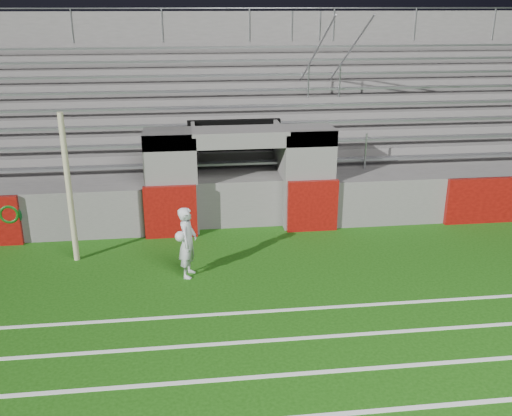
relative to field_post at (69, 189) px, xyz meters
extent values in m
plane|color=#16470B|center=(3.95, -1.86, -1.70)|extent=(90.00, 90.00, 0.00)
cylinder|color=tan|center=(0.00, 0.00, 0.00)|extent=(0.13, 0.13, 3.41)
cube|color=white|center=(3.95, -4.86, -1.70)|extent=(28.00, 0.09, 0.01)
cube|color=white|center=(3.95, -3.86, -1.70)|extent=(28.00, 0.09, 0.01)
cube|color=white|center=(3.95, -2.86, -1.70)|extent=(28.00, 0.09, 0.01)
cube|color=#595755|center=(2.15, 1.64, -0.40)|extent=(1.20, 1.00, 2.60)
cube|color=#595755|center=(5.75, 1.64, -0.40)|extent=(1.20, 1.00, 2.60)
cube|color=black|center=(3.95, 3.34, -0.45)|extent=(2.60, 0.20, 2.50)
cube|color=#595755|center=(2.80, 2.24, -0.45)|extent=(0.10, 2.20, 2.50)
cube|color=#595755|center=(5.10, 2.24, -0.45)|extent=(0.10, 2.20, 2.50)
cube|color=#595755|center=(3.95, 1.64, 0.70)|extent=(4.80, 1.00, 0.40)
cube|color=#595755|center=(3.95, 5.49, -0.55)|extent=(26.00, 8.00, 0.20)
cube|color=#595755|center=(3.95, 5.49, -1.18)|extent=(26.00, 8.00, 1.05)
cube|color=#5E0A08|center=(2.15, 1.09, -1.03)|extent=(1.30, 0.15, 1.35)
cube|color=#5E0A08|center=(5.75, 1.09, -1.03)|extent=(1.30, 0.15, 1.35)
cube|color=#5E0A08|center=(10.45, 1.09, -1.08)|extent=(2.20, 0.15, 1.25)
cube|color=gray|center=(3.95, 2.57, -0.23)|extent=(23.00, 0.28, 0.06)
cube|color=#595755|center=(3.95, 3.42, -0.26)|extent=(24.00, 0.75, 0.38)
cube|color=gray|center=(3.95, 3.32, 0.15)|extent=(23.00, 0.28, 0.06)
cube|color=#595755|center=(3.95, 4.17, -0.07)|extent=(24.00, 0.75, 0.76)
cube|color=gray|center=(3.95, 4.07, 0.53)|extent=(23.00, 0.28, 0.06)
cube|color=#595755|center=(3.95, 4.92, 0.12)|extent=(24.00, 0.75, 1.14)
cube|color=gray|center=(3.95, 4.82, 0.91)|extent=(23.00, 0.28, 0.06)
cube|color=#595755|center=(3.95, 5.67, 0.31)|extent=(24.00, 0.75, 1.52)
cube|color=gray|center=(3.95, 5.57, 1.29)|extent=(23.00, 0.28, 0.06)
cube|color=#595755|center=(3.95, 6.42, 0.50)|extent=(24.00, 0.75, 1.90)
cube|color=gray|center=(3.95, 6.32, 1.67)|extent=(23.00, 0.28, 0.06)
cube|color=#595755|center=(3.95, 7.17, 0.69)|extent=(24.00, 0.75, 2.28)
cube|color=gray|center=(3.95, 7.07, 2.05)|extent=(23.00, 0.28, 0.06)
cube|color=#595755|center=(3.95, 7.92, 0.88)|extent=(24.00, 0.75, 2.66)
cube|color=gray|center=(3.95, 7.82, 2.43)|extent=(23.00, 0.28, 0.06)
cube|color=#595755|center=(3.95, 8.59, 0.94)|extent=(26.00, 0.60, 5.29)
cylinder|color=#A5A8AD|center=(6.45, 2.29, 0.05)|extent=(0.05, 0.05, 1.00)
cylinder|color=#A5A8AD|center=(6.45, 5.29, 1.57)|extent=(0.05, 0.05, 1.00)
cylinder|color=#A5A8AD|center=(6.45, 8.29, 3.09)|extent=(0.05, 0.05, 1.00)
cylinder|color=#A5A8AD|center=(6.45, 5.29, 2.07)|extent=(0.05, 6.02, 3.08)
cylinder|color=#A5A8AD|center=(7.45, 2.29, 0.05)|extent=(0.05, 0.05, 1.00)
cylinder|color=#A5A8AD|center=(7.45, 5.29, 1.57)|extent=(0.05, 0.05, 1.00)
cylinder|color=#A5A8AD|center=(7.45, 8.29, 3.09)|extent=(0.05, 0.05, 1.00)
cylinder|color=#A5A8AD|center=(7.45, 5.29, 2.07)|extent=(0.05, 6.02, 3.08)
cylinder|color=#A5A8AD|center=(-1.05, 8.29, 3.14)|extent=(0.05, 0.05, 1.10)
cylinder|color=#A5A8AD|center=(1.95, 8.29, 3.14)|extent=(0.05, 0.05, 1.10)
cylinder|color=#A5A8AD|center=(4.95, 8.29, 3.14)|extent=(0.05, 0.05, 1.10)
cylinder|color=#A5A8AD|center=(7.95, 8.29, 3.14)|extent=(0.05, 0.05, 1.10)
cylinder|color=#A5A8AD|center=(10.95, 8.29, 3.14)|extent=(0.05, 0.05, 1.10)
cylinder|color=#A5A8AD|center=(13.95, 8.29, 3.14)|extent=(0.05, 0.05, 1.10)
cylinder|color=#A5A8AD|center=(3.95, 8.29, 3.69)|extent=(24.00, 0.05, 0.05)
imported|color=silver|center=(2.56, -1.13, -0.92)|extent=(0.51, 0.65, 1.56)
sphere|color=silver|center=(2.41, -1.28, -0.72)|extent=(0.22, 0.22, 0.22)
torus|color=#0D431E|center=(-1.67, 1.09, -0.95)|extent=(0.55, 0.10, 0.55)
torus|color=#0E440D|center=(-1.67, 1.04, -0.90)|extent=(0.49, 0.09, 0.49)
camera|label=1|loc=(2.64, -12.36, 3.88)|focal=40.00mm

